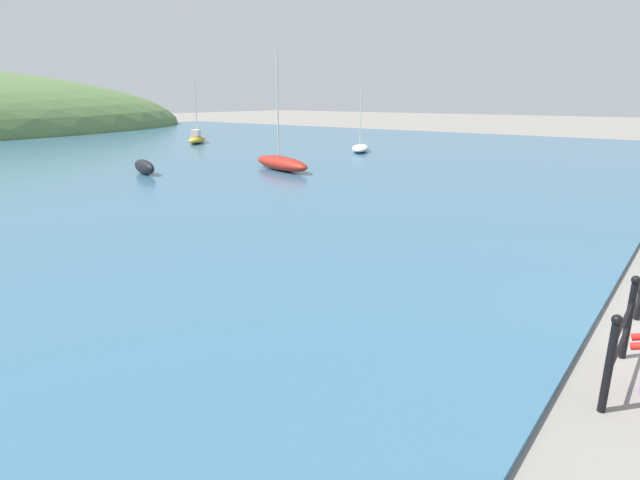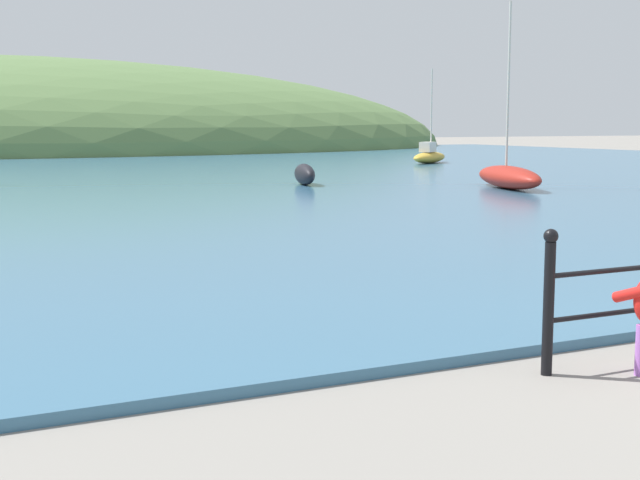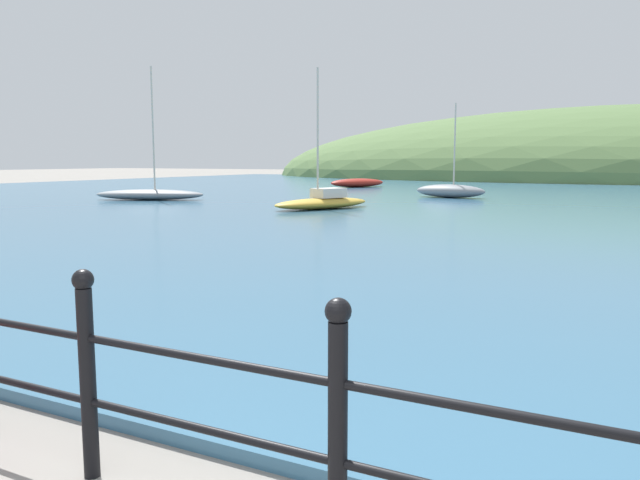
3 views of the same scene
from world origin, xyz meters
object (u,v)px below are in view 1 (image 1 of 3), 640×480
boat_white_sailboat (281,163)px  boat_twin_mast (144,167)px  boat_blue_hull (360,148)px  boat_mid_harbor (197,139)px

boat_white_sailboat → boat_twin_mast: size_ratio=2.47×
boat_blue_hull → boat_white_sailboat: 9.67m
boat_mid_harbor → boat_blue_hull: (2.50, -13.33, -0.11)m
boat_mid_harbor → boat_white_sailboat: 16.60m
boat_blue_hull → boat_mid_harbor: bearing=100.6°
boat_mid_harbor → boat_white_sailboat: boat_white_sailboat is taller
boat_mid_harbor → boat_twin_mast: (-11.83, -10.99, -0.02)m
boat_white_sailboat → boat_twin_mast: 6.30m
boat_twin_mast → boat_white_sailboat: bearing=-40.1°
boat_mid_harbor → boat_blue_hull: bearing=-79.4°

